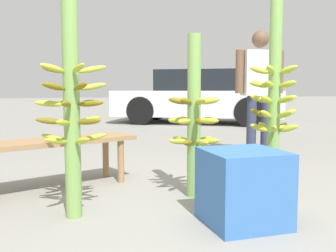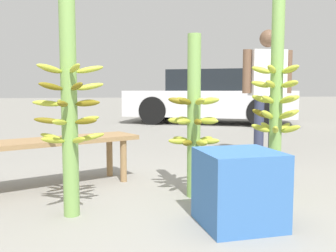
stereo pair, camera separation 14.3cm
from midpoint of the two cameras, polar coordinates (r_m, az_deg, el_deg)
The scene contains 8 objects.
ground_plane at distance 2.57m, azimuth 7.17°, elevation -13.89°, with size 80.00×80.00×0.00m, color gray.
banana_stalk_left at distance 2.55m, azimuth -13.28°, elevation 3.10°, with size 0.47×0.46×1.49m.
banana_stalk_center at distance 2.95m, azimuth 5.35°, elevation 1.20°, with size 0.41×0.41×1.28m.
banana_stalk_right at distance 3.17m, azimuth 17.43°, elevation 4.78°, with size 0.41×0.41×1.70m.
vendor_person at distance 4.81m, azimuth 15.72°, elevation 6.33°, with size 0.64×0.22×1.58m.
market_bench at distance 3.34m, azimuth -16.44°, elevation -2.96°, with size 1.59×0.93×0.43m.
parked_car at distance 9.71m, azimuth 7.18°, elevation 4.34°, with size 4.51×3.56×1.35m.
produce_crate at distance 2.44m, azimuth 12.40°, elevation -9.23°, with size 0.47×0.47×0.47m.
Camera 2 is at (-0.82, -2.27, 0.85)m, focal length 40.00 mm.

